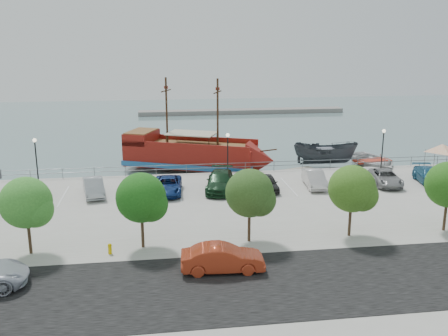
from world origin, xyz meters
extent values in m
plane|color=slate|center=(0.00, 0.00, -1.00)|extent=(160.00, 160.00, 0.00)
cube|color=black|center=(0.00, -16.00, 0.01)|extent=(100.00, 8.00, 0.04)
cube|color=gray|center=(0.00, -10.00, 0.01)|extent=(100.00, 4.00, 0.05)
cylinder|color=slate|center=(0.00, 7.80, 0.95)|extent=(50.00, 0.06, 0.06)
cylinder|color=slate|center=(0.00, 7.80, 0.55)|extent=(50.00, 0.06, 0.06)
cube|color=gray|center=(10.00, 55.00, -0.60)|extent=(40.00, 3.00, 0.80)
cube|color=maroon|center=(-3.19, 12.88, 0.69)|extent=(14.85, 9.72, 2.32)
cube|color=#23619F|center=(-3.19, 12.88, -0.07)|extent=(15.20, 10.07, 0.53)
cone|color=maroon|center=(4.01, 9.79, 0.69)|extent=(4.31, 5.05, 4.27)
cube|color=maroon|center=(-8.50, 15.17, 2.47)|extent=(4.21, 5.15, 1.25)
cube|color=brown|center=(-8.50, 15.17, 3.14)|extent=(3.91, 4.75, 0.11)
cube|color=brown|center=(-2.78, 12.71, 1.89)|extent=(12.18, 8.17, 0.13)
cube|color=maroon|center=(-2.34, 14.85, 2.16)|extent=(13.16, 5.79, 0.62)
cube|color=maroon|center=(-4.03, 10.92, 2.16)|extent=(13.16, 5.79, 0.62)
cylinder|color=#382111|center=(-0.32, 11.65, 5.50)|extent=(0.28, 0.28, 7.30)
cylinder|color=#382111|center=(-5.64, 13.94, 5.50)|extent=(0.28, 0.28, 7.30)
cylinder|color=#382111|center=(-0.32, 11.65, 7.73)|extent=(1.17, 2.50, 0.12)
cylinder|color=#382111|center=(-5.64, 13.94, 7.73)|extent=(1.17, 2.50, 0.12)
cube|color=#BFB697|center=(-3.02, 12.81, 3.19)|extent=(6.08, 5.15, 0.11)
cylinder|color=#382111|center=(4.59, 9.54, 1.76)|extent=(2.09, 1.01, 0.53)
imported|color=#393E44|center=(11.93, 12.03, 0.37)|extent=(7.54, 4.63, 2.74)
imported|color=silver|center=(16.69, 10.14, -0.22)|extent=(6.16, 8.06, 1.56)
cube|color=gray|center=(-15.05, 9.20, -0.81)|extent=(6.55, 2.09, 0.37)
cube|color=gray|center=(6.68, 9.20, -0.79)|extent=(7.70, 4.51, 0.42)
cube|color=gray|center=(14.52, 9.20, -0.82)|extent=(6.67, 3.41, 0.37)
cylinder|color=slate|center=(21.07, 7.05, 0.99)|extent=(0.07, 0.07, 1.97)
cylinder|color=slate|center=(23.38, 6.73, 0.99)|extent=(0.07, 0.07, 1.97)
cylinder|color=slate|center=(20.75, 4.74, 0.99)|extent=(0.07, 0.07, 1.97)
pyramid|color=white|center=(22.07, 5.74, 2.74)|extent=(4.25, 4.25, 0.81)
imported|color=#B2371C|center=(-3.34, -14.08, 0.80)|extent=(4.93, 1.95, 1.60)
cylinder|color=#D6B000|center=(-10.04, -10.80, 0.29)|extent=(0.23, 0.23, 0.59)
sphere|color=#D6B000|center=(-10.04, -10.80, 0.60)|extent=(0.25, 0.25, 0.25)
cylinder|color=black|center=(-18.00, 6.50, 2.00)|extent=(0.12, 0.12, 4.00)
sphere|color=#FFF2CC|center=(-18.00, 6.50, 4.10)|extent=(0.36, 0.36, 0.36)
cylinder|color=black|center=(0.00, 6.50, 2.00)|extent=(0.12, 0.12, 4.00)
sphere|color=#FFF2CC|center=(0.00, 6.50, 4.10)|extent=(0.36, 0.36, 0.36)
cylinder|color=black|center=(16.00, 6.50, 2.00)|extent=(0.12, 0.12, 4.00)
sphere|color=#FFF2CC|center=(16.00, 6.50, 4.10)|extent=(0.36, 0.36, 0.36)
cylinder|color=#473321|center=(-15.00, -10.00, 1.10)|extent=(0.20, 0.20, 2.20)
sphere|color=#337326|center=(-15.00, -10.00, 3.40)|extent=(3.20, 3.20, 3.20)
sphere|color=#337326|center=(-14.40, -10.30, 3.00)|extent=(2.20, 2.20, 2.20)
cylinder|color=#473321|center=(-8.00, -10.00, 1.10)|extent=(0.20, 0.20, 2.20)
sphere|color=#195013|center=(-8.00, -10.00, 3.40)|extent=(3.20, 3.20, 3.20)
sphere|color=#195013|center=(-7.40, -10.30, 3.00)|extent=(2.20, 2.20, 2.20)
cylinder|color=#473321|center=(-1.00, -10.00, 1.10)|extent=(0.20, 0.20, 2.20)
sphere|color=#29481A|center=(-1.00, -10.00, 3.40)|extent=(3.20, 3.20, 3.20)
sphere|color=#29481A|center=(-0.40, -10.30, 3.00)|extent=(2.20, 2.20, 2.20)
cylinder|color=#473321|center=(6.00, -10.00, 1.10)|extent=(0.20, 0.20, 2.20)
sphere|color=#355E1B|center=(6.00, -10.00, 3.40)|extent=(3.20, 3.20, 3.20)
sphere|color=#355E1B|center=(6.60, -10.30, 3.00)|extent=(2.20, 2.20, 2.20)
cylinder|color=#473321|center=(13.00, -10.00, 1.10)|extent=(0.20, 0.20, 2.20)
imported|color=#9F0604|center=(-17.92, 1.42, 0.73)|extent=(1.90, 4.38, 1.47)
imported|color=#999EA3|center=(-12.39, 1.84, 0.76)|extent=(2.45, 4.81, 1.51)
imported|color=navy|center=(-6.02, 1.61, 0.71)|extent=(2.74, 5.29, 1.43)
imported|color=#12321A|center=(-1.36, 1.82, 0.84)|extent=(3.44, 6.12, 1.67)
imported|color=black|center=(2.83, 1.27, 0.68)|extent=(1.68, 4.03, 1.36)
imported|color=beige|center=(7.33, 1.75, 0.76)|extent=(2.05, 4.72, 1.51)
imported|color=gray|center=(14.07, 1.45, 0.69)|extent=(3.05, 5.26, 1.38)
imported|color=#256184|center=(18.34, 1.24, 0.73)|extent=(2.86, 5.32, 1.47)
camera|label=1|loc=(-6.98, -40.53, 13.16)|focal=40.00mm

